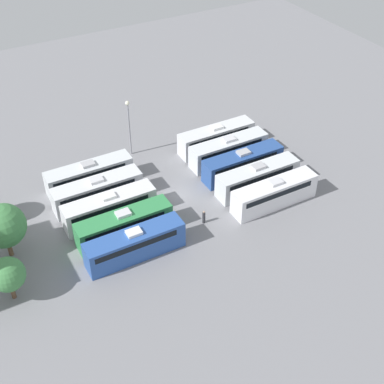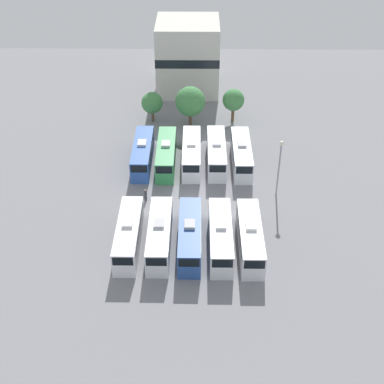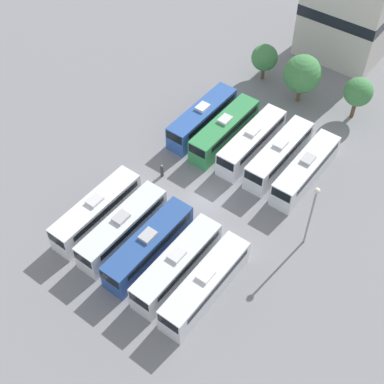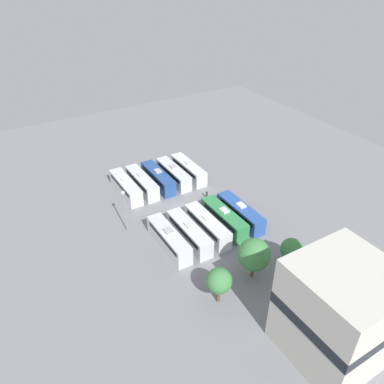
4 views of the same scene
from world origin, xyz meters
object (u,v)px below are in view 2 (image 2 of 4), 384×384
(tree_1, at_px, (190,102))
(bus_6, at_px, (166,153))
(bus_5, at_px, (143,152))
(worker_person, at_px, (146,195))
(bus_1, at_px, (160,234))
(bus_3, at_px, (221,236))
(bus_0, at_px, (129,234))
(bus_7, at_px, (191,153))
(bus_9, at_px, (241,154))
(light_pole, at_px, (280,159))
(tree_0, at_px, (152,103))
(depot_building, at_px, (188,56))
(tree_2, at_px, (233,100))
(bus_4, at_px, (250,237))
(bus_2, at_px, (190,235))
(bus_8, at_px, (216,152))

(tree_1, bearing_deg, bus_6, -105.37)
(bus_5, xyz_separation_m, tree_1, (6.67, 11.74, 2.41))
(bus_6, height_order, worker_person, bus_6)
(bus_1, distance_m, bus_3, 7.05)
(bus_0, bearing_deg, bus_7, 68.86)
(bus_5, relative_size, bus_9, 1.00)
(worker_person, relative_size, light_pole, 0.21)
(bus_7, relative_size, tree_1, 1.67)
(tree_0, bearing_deg, worker_person, -88.34)
(bus_3, xyz_separation_m, depot_building, (-4.54, 44.22, 4.55))
(tree_2, bearing_deg, tree_1, -169.13)
(depot_building, bearing_deg, bus_5, -103.18)
(bus_4, relative_size, tree_2, 1.96)
(bus_2, relative_size, tree_0, 2.18)
(tree_0, bearing_deg, bus_9, -43.87)
(bus_2, height_order, light_pole, light_pole)
(bus_1, distance_m, bus_6, 18.01)
(bus_8, distance_m, depot_building, 26.46)
(bus_1, relative_size, tree_2, 1.96)
(bus_7, height_order, depot_building, depot_building)
(bus_0, height_order, bus_4, same)
(tree_1, relative_size, depot_building, 0.53)
(bus_4, distance_m, bus_8, 19.00)
(bus_6, bearing_deg, depot_building, 84.17)
(bus_1, relative_size, worker_person, 6.39)
(bus_2, xyz_separation_m, light_pole, (11.35, 10.68, 3.73))
(worker_person, relative_size, tree_0, 0.34)
(light_pole, bearing_deg, bus_6, 153.64)
(tree_2, height_order, depot_building, depot_building)
(bus_9, distance_m, worker_person, 15.89)
(bus_8, xyz_separation_m, bus_9, (3.57, -0.31, 0.00))
(bus_2, bearing_deg, bus_9, 68.57)
(bus_6, distance_m, tree_2, 16.90)
(bus_3, height_order, bus_6, same)
(tree_2, xyz_separation_m, depot_building, (-7.57, 12.74, 2.50))
(bus_0, height_order, bus_1, same)
(bus_6, bearing_deg, light_pole, -26.36)
(bus_1, height_order, bus_3, same)
(bus_4, xyz_separation_m, light_pole, (4.40, 10.89, 3.73))
(bus_7, xyz_separation_m, depot_building, (-0.97, 25.76, 4.55))
(light_pole, xyz_separation_m, tree_1, (-11.71, 19.39, -1.32))
(bus_3, xyz_separation_m, bus_9, (3.58, 18.25, 0.00))
(bus_0, bearing_deg, bus_9, 51.76)
(light_pole, xyz_separation_m, tree_2, (-4.77, 20.72, -1.68))
(bus_1, distance_m, bus_8, 19.69)
(bus_3, height_order, bus_5, same)
(bus_4, xyz_separation_m, depot_building, (-7.93, 44.36, 4.55))
(bus_1, distance_m, tree_2, 32.95)
(bus_2, relative_size, bus_9, 1.00)
(bus_5, bearing_deg, bus_0, -90.14)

